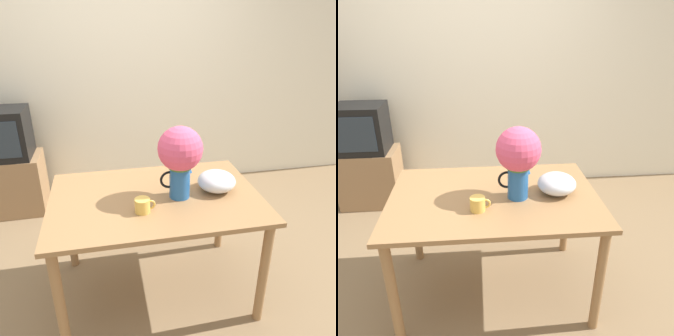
% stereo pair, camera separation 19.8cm
% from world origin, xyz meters
% --- Properties ---
extents(ground_plane, '(12.00, 12.00, 0.00)m').
position_xyz_m(ground_plane, '(0.00, 0.00, 0.00)').
color(ground_plane, '#7F6647').
extents(wall_back, '(8.00, 0.05, 2.60)m').
position_xyz_m(wall_back, '(0.00, 1.65, 1.30)').
color(wall_back, '#EDE5CC').
rests_on(wall_back, ground_plane).
extents(table, '(1.33, 0.90, 0.78)m').
position_xyz_m(table, '(0.08, -0.10, 0.67)').
color(table, olive).
rests_on(table, ground_plane).
extents(flower_vase, '(0.27, 0.27, 0.46)m').
position_xyz_m(flower_vase, '(0.22, -0.14, 1.07)').
color(flower_vase, '#235B9E').
rests_on(flower_vase, table).
extents(coffee_mug, '(0.12, 0.09, 0.09)m').
position_xyz_m(coffee_mug, '(-0.03, -0.27, 0.82)').
color(coffee_mug, gold).
rests_on(coffee_mug, table).
extents(white_bowl, '(0.25, 0.25, 0.13)m').
position_xyz_m(white_bowl, '(0.48, -0.10, 0.84)').
color(white_bowl, silver).
rests_on(white_bowl, table).
extents(tv_stand, '(0.59, 0.42, 0.59)m').
position_xyz_m(tv_stand, '(-1.14, 1.26, 0.30)').
color(tv_stand, '#8E6B47').
rests_on(tv_stand, ground_plane).
extents(tv_set, '(0.46, 0.41, 0.47)m').
position_xyz_m(tv_set, '(-1.14, 1.26, 0.83)').
color(tv_set, black).
rests_on(tv_set, tv_stand).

